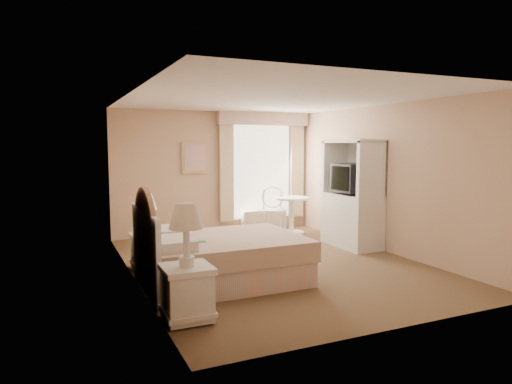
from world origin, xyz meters
name	(u,v)px	position (x,y,z in m)	size (l,w,h in m)	color
room	(274,183)	(0.00, 0.00, 1.25)	(4.21, 5.51, 2.51)	brown
window	(263,167)	(1.05, 2.65, 1.34)	(2.05, 0.22, 2.51)	white
framed_art	(194,158)	(-0.45, 2.71, 1.55)	(0.52, 0.04, 0.62)	tan
bed	(216,257)	(-1.12, -0.55, 0.34)	(2.09, 1.59, 1.41)	#D49789
nightstand_near	(187,278)	(-1.84, -1.70, 0.46)	(0.50, 0.50, 1.22)	white
nightstand_far	(147,241)	(-1.84, 0.51, 0.41)	(0.45, 0.45, 1.10)	white
round_table	(292,209)	(1.39, 2.00, 0.50)	(0.71, 0.71, 0.75)	white
cafe_chair	(274,206)	(1.03, 2.10, 0.56)	(0.55, 0.55, 0.97)	white
armoire	(352,202)	(1.81, 0.50, 0.79)	(0.58, 1.15, 1.92)	white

